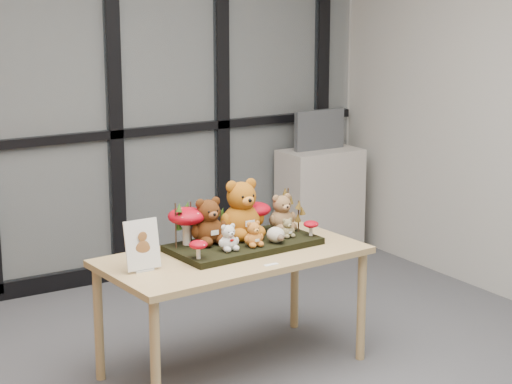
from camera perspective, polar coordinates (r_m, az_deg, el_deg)
room_shell at (r=4.02m, az=-0.92°, el=6.93°), size 5.00×5.00×5.00m
glass_partition at (r=6.29m, az=-12.56°, el=6.44°), size 4.90×0.06×2.78m
display_table at (r=5.00m, az=-1.42°, el=-4.53°), size 1.46×0.80×0.66m
diorama_tray at (r=5.07m, az=-0.76°, el=-3.26°), size 0.84×0.46×0.04m
bear_pooh_yellow at (r=5.12m, az=-0.92°, el=-0.83°), size 0.29×0.27×0.36m
bear_brown_medium at (r=5.01m, az=-2.97°, el=-1.63°), size 0.23×0.21×0.28m
bear_tan_back at (r=5.28m, az=1.59°, el=-1.12°), size 0.19×0.17×0.23m
bear_small_yellow at (r=4.96m, az=-0.17°, el=-2.50°), size 0.12×0.11×0.15m
bear_white_bow at (r=4.89m, az=-1.73°, el=-2.72°), size 0.13×0.12×0.16m
bear_beige_small at (r=5.14m, az=1.93°, el=-2.15°), size 0.10×0.09×0.12m
plush_cream_hedgehog at (r=5.04m, az=1.22°, el=-2.60°), size 0.08×0.07×0.10m
mushroom_back_left at (r=5.00m, az=-4.29°, el=-2.00°), size 0.20×0.20×0.23m
mushroom_back_right at (r=5.22m, az=-0.04°, el=-1.50°), size 0.17×0.17×0.19m
mushroom_front_left at (r=4.76m, az=-3.57°, el=-3.50°), size 0.10×0.10×0.11m
mushroom_front_right at (r=5.18m, az=3.40°, el=-2.20°), size 0.09×0.09×0.10m
sprig_green_far_left at (r=4.93m, az=-4.96°, el=-2.08°), size 0.05×0.05×0.25m
sprig_green_mid_left at (r=5.03m, az=-4.03°, el=-1.87°), size 0.05×0.05×0.23m
sprig_dry_far_right at (r=5.32m, az=1.98°, el=-0.99°), size 0.05×0.05×0.23m
sprig_dry_mid_right at (r=5.24m, az=2.63°, el=-1.50°), size 0.05×0.05×0.18m
sprig_green_centre at (r=5.15m, az=-2.20°, el=-1.93°), size 0.05×0.05×0.15m
sign_holder at (r=4.69m, az=-7.01°, el=-3.43°), size 0.18×0.06×0.26m
label_card at (r=4.78m, az=0.93°, el=-4.49°), size 0.08×0.03×0.00m
cabinet at (r=7.21m, az=3.94°, el=-0.60°), size 0.61×0.36×0.82m
monitor at (r=7.11m, az=3.93°, el=3.85°), size 0.43×0.05×0.31m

